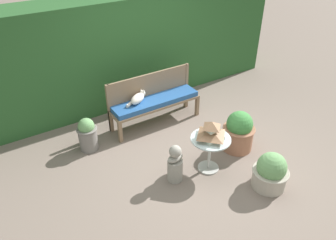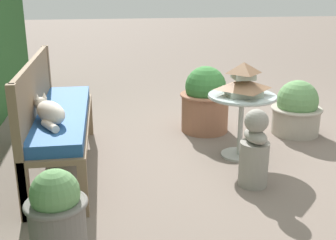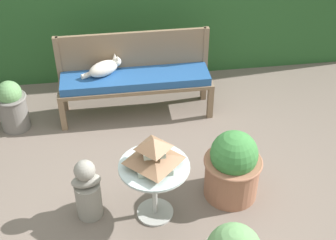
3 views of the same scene
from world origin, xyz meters
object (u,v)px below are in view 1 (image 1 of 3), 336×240
at_px(patio_table, 210,145).
at_px(potted_plant_bench_left, 87,134).
at_px(potted_plant_table_far, 271,172).
at_px(garden_bench, 156,103).
at_px(potted_plant_hedge_corner, 239,132).
at_px(pagoda_birdhouse, 211,131).
at_px(garden_bust, 175,164).
at_px(cat, 138,98).

bearing_deg(patio_table, potted_plant_bench_left, 133.08).
bearing_deg(potted_plant_table_far, garden_bench, 102.77).
relative_size(potted_plant_hedge_corner, potted_plant_table_far, 1.23).
height_order(potted_plant_hedge_corner, potted_plant_table_far, potted_plant_hedge_corner).
relative_size(pagoda_birdhouse, garden_bust, 0.62).
bearing_deg(patio_table, garden_bust, 172.51).
relative_size(cat, pagoda_birdhouse, 1.17).
xyz_separation_m(patio_table, potted_plant_table_far, (0.48, -0.74, -0.19)).
bearing_deg(garden_bust, potted_plant_bench_left, 112.16).
xyz_separation_m(potted_plant_bench_left, potted_plant_table_far, (1.81, -2.16, -0.04)).
bearing_deg(garden_bench, potted_plant_bench_left, -176.74).
height_order(garden_bust, potted_plant_hedge_corner, potted_plant_hedge_corner).
height_order(cat, pagoda_birdhouse, pagoda_birdhouse).
distance_m(potted_plant_bench_left, potted_plant_table_far, 2.82).
xyz_separation_m(garden_bust, potted_plant_hedge_corner, (1.26, 0.07, 0.04)).
bearing_deg(potted_plant_hedge_corner, potted_plant_bench_left, 147.90).
bearing_deg(garden_bench, garden_bust, -110.41).
bearing_deg(potted_plant_hedge_corner, potted_plant_table_far, -104.02).
bearing_deg(potted_plant_bench_left, potted_plant_table_far, -50.07).
bearing_deg(garden_bench, potted_plant_hedge_corner, -61.63).
height_order(garden_bench, cat, cat).
bearing_deg(potted_plant_table_far, patio_table, 123.00).
distance_m(garden_bench, potted_plant_hedge_corner, 1.54).
xyz_separation_m(patio_table, pagoda_birdhouse, (0.00, 0.00, 0.24)).
distance_m(patio_table, pagoda_birdhouse, 0.24).
distance_m(garden_bust, potted_plant_bench_left, 1.56).
distance_m(patio_table, garden_bust, 0.58).
distance_m(cat, potted_plant_table_far, 2.46).
bearing_deg(cat, potted_plant_hedge_corner, -82.91).
bearing_deg(potted_plant_hedge_corner, garden_bench, 118.37).
relative_size(garden_bust, potted_plant_hedge_corner, 0.89).
xyz_separation_m(cat, patio_table, (0.34, -1.55, -0.15)).
distance_m(patio_table, potted_plant_bench_left, 1.95).
bearing_deg(pagoda_birdhouse, cat, 102.51).
bearing_deg(potted_plant_table_far, potted_plant_bench_left, 129.93).
bearing_deg(potted_plant_hedge_corner, patio_table, -168.21).
bearing_deg(patio_table, potted_plant_table_far, -57.00).
height_order(pagoda_birdhouse, potted_plant_table_far, pagoda_birdhouse).
distance_m(garden_bench, potted_plant_table_far, 2.30).
bearing_deg(garden_bust, patio_table, -15.18).
bearing_deg(potted_plant_bench_left, garden_bench, 3.26).
bearing_deg(patio_table, potted_plant_hedge_corner, 11.79).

